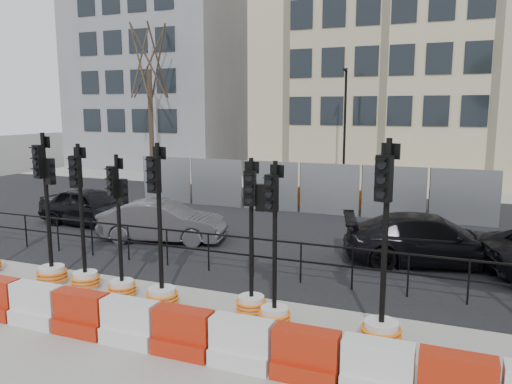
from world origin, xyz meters
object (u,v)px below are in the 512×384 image
at_px(traffic_signal_h, 382,305).
at_px(traffic_signal_d, 121,265).
at_px(car_c, 431,240).
at_px(car_a, 92,207).

bearing_deg(traffic_signal_h, traffic_signal_d, -162.14).
height_order(traffic_signal_d, car_c, traffic_signal_d).
relative_size(traffic_signal_h, car_c, 0.74).
distance_m(traffic_signal_d, car_a, 7.37).
xyz_separation_m(traffic_signal_d, car_a, (-5.15, 5.27, -0.07)).
height_order(traffic_signal_d, traffic_signal_h, traffic_signal_h).
height_order(car_a, car_c, car_a).
distance_m(traffic_signal_h, car_c, 5.20).
bearing_deg(traffic_signal_d, car_c, 57.92).
distance_m(traffic_signal_d, traffic_signal_h, 5.52).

